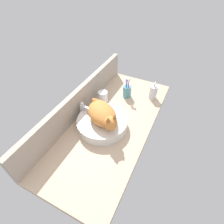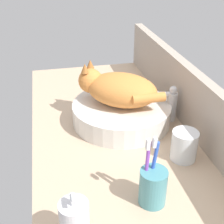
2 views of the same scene
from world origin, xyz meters
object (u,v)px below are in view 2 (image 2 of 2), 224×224
faucet (169,102)px  toothbrush_cup (153,186)px  sink_basin (122,113)px  soap_dispenser (75,223)px  cat (118,89)px  water_glass (184,147)px

faucet → toothbrush_cup: toothbrush_cup is taller
sink_basin → soap_dispenser: soap_dispenser is taller
cat → water_glass: size_ratio=3.24×
faucet → soap_dispenser: bearing=-40.9°
soap_dispenser → faucet: bearing=139.1°
cat → water_glass: 30.74cm
sink_basin → cat: bearing=-120.7°
soap_dispenser → toothbrush_cup: size_ratio=0.78×
soap_dispenser → water_glass: soap_dispenser is taller
faucet → water_glass: faucet is taller
cat → toothbrush_cup: size_ratio=1.62×
water_glass → faucet: bearing=170.6°
water_glass → sink_basin: bearing=-152.5°
cat → water_glass: bearing=28.9°
toothbrush_cup → soap_dispenser: bearing=-69.0°
sink_basin → soap_dispenser: size_ratio=2.41×
faucet → toothbrush_cup: (37.34, -18.80, -2.05)cm
soap_dispenser → toothbrush_cup: (-7.78, 20.24, -0.51)cm
toothbrush_cup → water_glass: (-14.99, 15.09, -1.10)cm
faucet → water_glass: (22.35, -3.71, -3.15)cm
faucet → soap_dispenser: (45.12, -39.05, -1.54)cm
sink_basin → faucet: (2.74, 16.76, 3.69)cm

